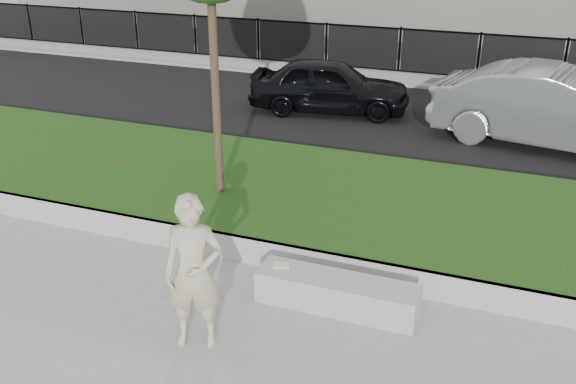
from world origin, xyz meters
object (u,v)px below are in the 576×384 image
at_px(car_dark, 330,85).
at_px(stone_bench, 337,293).
at_px(book, 282,265).
at_px(man, 194,273).
at_px(car_silver, 555,108).

bearing_deg(car_dark, stone_bench, -170.87).
xyz_separation_m(book, car_dark, (-1.89, 8.03, 0.27)).
bearing_deg(book, car_dark, 86.78).
relative_size(man, book, 8.58).
distance_m(man, car_silver, 9.45).
relative_size(man, car_dark, 0.48).
distance_m(stone_bench, car_dark, 8.52).
height_order(stone_bench, man, man).
distance_m(book, car_silver, 8.04).
xyz_separation_m(stone_bench, car_silver, (2.49, 7.38, 0.65)).
bearing_deg(book, car_silver, 49.48).
xyz_separation_m(car_dark, car_silver, (5.16, -0.70, 0.16)).
distance_m(book, car_dark, 8.25).
xyz_separation_m(stone_bench, car_dark, (-2.67, 8.08, 0.49)).
distance_m(man, book, 1.51).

